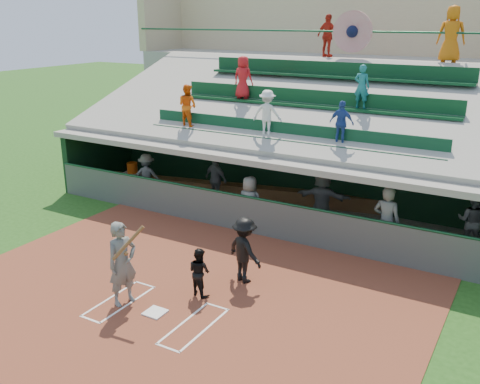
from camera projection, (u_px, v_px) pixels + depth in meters
The scene contains 21 objects.
ground at pixel (155, 314), 11.57m from camera, with size 100.00×100.00×0.00m, color #1E4B15.
dirt_slab at pixel (169, 303), 11.97m from camera, with size 11.00×9.00×0.02m, color brown.
home_plate at pixel (155, 312), 11.55m from camera, with size 0.43×0.43×0.03m, color white.
batters_box_chalk at pixel (155, 313), 11.56m from camera, with size 2.65×1.85×0.01m.
dugout_floor at pixel (288, 217), 17.11m from camera, with size 16.00×3.50×0.04m, color gray.
concourse_slab at pixel (359, 114), 21.96m from camera, with size 20.00×3.00×4.60m, color gray.
grandstand at pixel (333, 128), 19.51m from camera, with size 20.40×10.40×7.80m.
batter_at_plate at pixel (122, 263), 11.69m from camera, with size 0.94×0.82×1.95m.
catcher at pixel (199, 272), 12.17m from camera, with size 0.56×0.43×1.15m, color black.
home_umpire at pixel (245, 250), 12.73m from camera, with size 1.04×0.60×1.62m, color black.
dugout_bench at pixel (305, 198), 18.10m from camera, with size 15.83×0.47×0.47m, color brown.
white_table at pixel (132, 181), 19.71m from camera, with size 0.70×0.53×0.62m, color silver.
water_cooler at pixel (132, 168), 19.61m from camera, with size 0.38×0.38×0.38m, color #DD4F0D.
dugout_player_a at pixel (147, 176), 18.64m from camera, with size 1.02×0.59×1.58m, color #5E605B.
dugout_player_b at pixel (216, 179), 18.13m from camera, with size 0.98×0.41×1.67m, color #5D605B.
dugout_player_c at pixel (250, 203), 15.85m from camera, with size 0.80×0.52×1.64m, color #595B56.
dugout_player_d at pixel (322, 199), 16.00m from camera, with size 1.64×0.52×1.77m, color #575954.
dugout_player_e at pixel (386, 222), 13.96m from camera, with size 0.71×0.47×1.95m, color #525550.
dugout_player_f at pixel (472, 221), 14.46m from camera, with size 0.79×0.62×1.63m, color #585A55.
concourse_staff_a at pixel (328, 36), 20.93m from camera, with size 0.96×0.40×1.63m, color #B02114.
concourse_staff_b at pixel (451, 34), 18.14m from camera, with size 0.93×0.61×1.90m, color #C8610B.
Camera 1 is at (6.67, -7.88, 6.12)m, focal length 40.00 mm.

